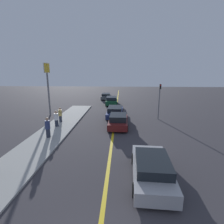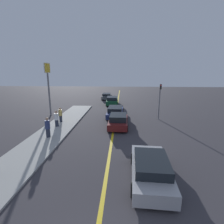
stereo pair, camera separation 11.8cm
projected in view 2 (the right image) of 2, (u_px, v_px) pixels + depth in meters
road_center_line at (115, 118)px, 21.01m from camera, size 0.20×60.00×0.01m
sidewalk_left at (52, 133)px, 15.70m from camera, size 2.96×24.46×0.11m
car_near_right_lane at (151, 168)px, 8.95m from camera, size 2.18×4.71×1.27m
car_ahead_center at (118, 121)px, 17.34m from camera, size 2.01×4.16×1.32m
car_far_distant at (115, 112)px, 21.40m from camera, size 2.06×4.82×1.24m
car_parked_left_lot at (112, 101)px, 29.04m from camera, size 2.07×4.47×1.32m
car_oncoming_far at (107, 96)px, 34.60m from camera, size 1.98×4.44×1.15m
pedestrian_mid_group at (48, 127)px, 14.40m from camera, size 0.40×0.40×1.69m
pedestrian_far_standing at (56, 119)px, 17.24m from camera, size 0.42×0.42×1.58m
pedestrian_by_sign at (60, 115)px, 18.71m from camera, size 0.37×0.37×1.58m
traffic_light at (160, 98)px, 19.68m from camera, size 0.18×0.40×4.06m
roadside_sign at (48, 78)px, 21.20m from camera, size 0.20×1.60×6.42m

